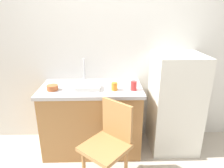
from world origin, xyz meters
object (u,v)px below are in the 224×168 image
object	(u,v)px
chair	(109,142)
terracotta_bowl	(52,88)
refrigerator	(175,103)
cup_red	(134,86)
cup_orange	(114,86)
dish_tray	(88,87)

from	to	relation	value
chair	terracotta_bowl	world-z (taller)	terracotta_bowl
refrigerator	cup_red	distance (m)	0.64
cup_red	cup_orange	world-z (taller)	cup_red
refrigerator	chair	world-z (taller)	refrigerator
refrigerator	cup_red	xyz separation A→B (m)	(-0.55, -0.14, 0.29)
chair	cup_red	bearing A→B (deg)	100.19
chair	dish_tray	bearing A→B (deg)	155.37
refrigerator	dish_tray	world-z (taller)	refrigerator
cup_red	cup_orange	size ratio (longest dim) A/B	1.16
cup_red	terracotta_bowl	bearing A→B (deg)	178.47
terracotta_bowl	cup_orange	world-z (taller)	cup_orange
refrigerator	terracotta_bowl	bearing A→B (deg)	-175.56
terracotta_bowl	cup_red	world-z (taller)	cup_red
chair	terracotta_bowl	bearing A→B (deg)	-176.59
chair	cup_orange	bearing A→B (deg)	123.11
refrigerator	terracotta_bowl	size ratio (longest dim) A/B	9.81
chair	cup_orange	distance (m)	0.63
refrigerator	dish_tray	xyz separation A→B (m)	(-1.07, -0.10, 0.26)
chair	terracotta_bowl	distance (m)	0.90
chair	terracotta_bowl	xyz separation A→B (m)	(-0.64, 0.50, 0.39)
dish_tray	cup_orange	size ratio (longest dim) A/B	3.03
chair	cup_red	xyz separation A→B (m)	(0.29, 0.48, 0.41)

